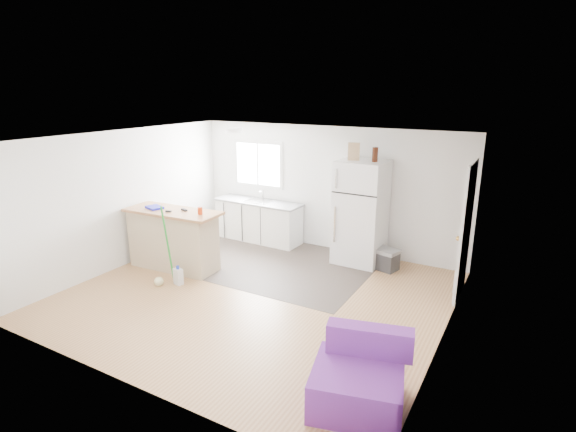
% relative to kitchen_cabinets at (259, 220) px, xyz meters
% --- Properties ---
extents(room, '(5.51, 5.01, 2.41)m').
position_rel_kitchen_cabinets_xyz_m(room, '(1.39, -2.21, 0.77)').
color(room, '#A16C43').
rests_on(room, ground).
extents(vinyl_zone, '(4.05, 2.50, 0.00)m').
position_rel_kitchen_cabinets_xyz_m(vinyl_zone, '(0.66, -0.96, -0.43)').
color(vinyl_zone, '#38302A').
rests_on(vinyl_zone, floor).
extents(window, '(1.18, 0.06, 0.98)m').
position_rel_kitchen_cabinets_xyz_m(window, '(-0.16, 0.28, 1.12)').
color(window, white).
rests_on(window, back_wall).
extents(interior_door, '(0.11, 0.92, 2.10)m').
position_rel_kitchen_cabinets_xyz_m(interior_door, '(4.11, -0.66, 0.59)').
color(interior_door, white).
rests_on(interior_door, right_wall).
extents(ceiling_fixture, '(0.30, 0.30, 0.07)m').
position_rel_kitchen_cabinets_xyz_m(ceiling_fixture, '(0.19, -1.01, 1.93)').
color(ceiling_fixture, white).
rests_on(ceiling_fixture, ceiling).
extents(kitchen_cabinets, '(1.90, 0.64, 1.11)m').
position_rel_kitchen_cabinets_xyz_m(kitchen_cabinets, '(0.00, 0.00, 0.00)').
color(kitchen_cabinets, white).
rests_on(kitchen_cabinets, floor).
extents(peninsula, '(1.75, 0.75, 1.06)m').
position_rel_kitchen_cabinets_xyz_m(peninsula, '(-0.48, -1.99, 0.11)').
color(peninsula, beige).
rests_on(peninsula, floor).
extents(refrigerator, '(0.84, 0.80, 1.87)m').
position_rel_kitchen_cabinets_xyz_m(refrigerator, '(2.26, -0.11, 0.51)').
color(refrigerator, white).
rests_on(refrigerator, floor).
extents(cooler, '(0.56, 0.45, 0.37)m').
position_rel_kitchen_cabinets_xyz_m(cooler, '(2.77, -0.23, -0.24)').
color(cooler, '#303033').
rests_on(cooler, floor).
extents(purple_seat, '(1.06, 1.03, 0.73)m').
position_rel_kitchen_cabinets_xyz_m(purple_seat, '(3.64, -3.77, -0.16)').
color(purple_seat, purple).
rests_on(purple_seat, floor).
extents(cleaner_jug, '(0.16, 0.13, 0.32)m').
position_rel_kitchen_cabinets_xyz_m(cleaner_jug, '(0.07, -2.51, -0.29)').
color(cleaner_jug, silver).
rests_on(cleaner_jug, floor).
extents(mop, '(0.30, 0.37, 1.37)m').
position_rel_kitchen_cabinets_xyz_m(mop, '(-0.15, -2.66, -0.20)').
color(mop, green).
rests_on(mop, floor).
extents(red_cup, '(0.10, 0.10, 0.12)m').
position_rel_kitchen_cabinets_xyz_m(red_cup, '(0.12, -1.95, 0.69)').
color(red_cup, red).
rests_on(red_cup, peninsula).
extents(blue_tray, '(0.35, 0.30, 0.04)m').
position_rel_kitchen_cabinets_xyz_m(blue_tray, '(-0.82, -2.05, 0.65)').
color(blue_tray, '#1418C4').
rests_on(blue_tray, peninsula).
extents(tool_a, '(0.15, 0.10, 0.03)m').
position_rel_kitchen_cabinets_xyz_m(tool_a, '(-0.26, -1.92, 0.65)').
color(tool_a, black).
rests_on(tool_a, peninsula).
extents(tool_b, '(0.11, 0.06, 0.03)m').
position_rel_kitchen_cabinets_xyz_m(tool_b, '(-0.44, -2.11, 0.64)').
color(tool_b, black).
rests_on(tool_b, peninsula).
extents(cardboard_box, '(0.22, 0.16, 0.30)m').
position_rel_kitchen_cabinets_xyz_m(cardboard_box, '(2.10, -0.15, 1.59)').
color(cardboard_box, tan).
rests_on(cardboard_box, refrigerator).
extents(bottle_left, '(0.08, 0.08, 0.25)m').
position_rel_kitchen_cabinets_xyz_m(bottle_left, '(2.47, -0.17, 1.57)').
color(bottle_left, '#3B170A').
rests_on(bottle_left, refrigerator).
extents(bottle_right, '(0.09, 0.09, 0.25)m').
position_rel_kitchen_cabinets_xyz_m(bottle_right, '(2.49, -0.14, 1.57)').
color(bottle_right, '#3B170A').
rests_on(bottle_right, refrigerator).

